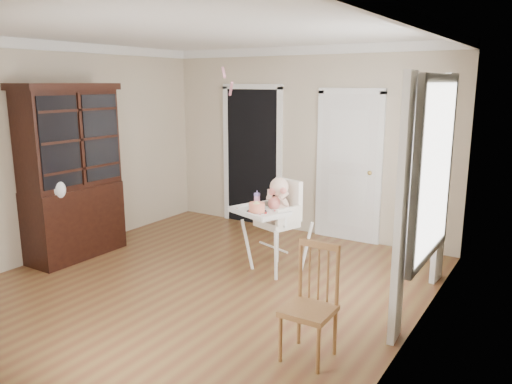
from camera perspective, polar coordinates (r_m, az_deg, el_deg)
The scene contains 16 objects.
floor at distance 5.62m, azimuth -6.42°, elevation -10.71°, with size 5.00×5.00×0.00m, color brown.
ceiling at distance 5.20m, azimuth -7.17°, elevation 17.83°, with size 5.00×5.00×0.00m, color white.
wall_back at distance 7.34m, azimuth 5.60°, elevation 5.70°, with size 4.50×4.50×0.00m, color #C4B499.
wall_left at distance 6.87m, azimuth -21.61°, elevation 4.43°, with size 5.00×5.00×0.00m, color #C4B499.
wall_right at distance 4.23m, azimuth 17.72°, elevation 0.22°, with size 5.00×5.00×0.00m, color #C4B499.
crown_molding at distance 5.19m, azimuth -7.15°, elevation 17.17°, with size 4.50×5.00×0.12m, color white, non-canonical shape.
doorway at distance 7.80m, azimuth -0.43°, elevation 4.36°, with size 1.06×0.05×2.22m.
closet_door at distance 7.08m, azimuth 10.53°, elevation 2.64°, with size 0.96×0.09×2.13m.
window_right at distance 5.02m, azimuth 19.21°, elevation 1.23°, with size 0.13×1.84×2.30m.
high_chair at distance 5.83m, azimuth 2.36°, elevation -2.64°, with size 0.85×0.95×1.11m.
baby at distance 5.81m, azimuth 2.59°, elevation -0.93°, with size 0.32×0.31×0.53m.
cake at distance 5.61m, azimuth 0.10°, elevation -1.77°, with size 0.23×0.23×0.11m.
sippy_cup at distance 5.92m, azimuth 0.12°, elevation -0.76°, with size 0.08×0.08×0.18m.
china_cabinet at distance 6.67m, azimuth -20.36°, elevation 2.12°, with size 0.58×1.30×2.19m.
dining_chair at distance 4.14m, azimuth 6.23°, elevation -12.83°, with size 0.39×0.39×0.95m.
streamer at distance 6.47m, azimuth -3.72°, elevation 13.49°, with size 0.03×0.50×0.02m, color pink, non-canonical shape.
Camera 1 is at (3.26, -4.02, 2.20)m, focal length 35.00 mm.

